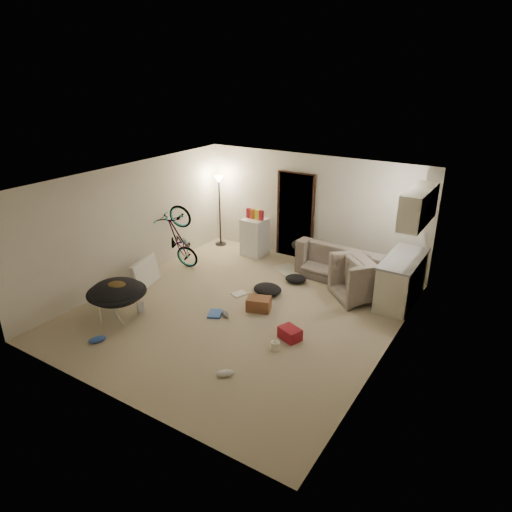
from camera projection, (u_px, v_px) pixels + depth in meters
The scene contains 38 objects.
floor at pixel (241, 311), 8.66m from camera, with size 5.50×6.00×0.02m, color tan.
ceiling at pixel (239, 180), 7.70m from camera, with size 5.50×6.00×0.02m, color white.
wall_back at pixel (312, 209), 10.54m from camera, with size 5.50×0.02×2.50m, color silver.
wall_front at pixel (108, 323), 5.82m from camera, with size 5.50×0.02×2.50m, color silver.
wall_left at pixel (130, 224), 9.53m from camera, with size 0.02×6.00×2.50m, color silver.
wall_right at pixel (392, 285), 6.83m from camera, with size 0.02×6.00×2.50m, color silver.
doorway at pixel (296, 216), 10.79m from camera, with size 0.85×0.10×2.04m, color black.
door_trim at pixel (295, 216), 10.77m from camera, with size 0.97×0.04×2.10m, color #321B11.
floor_lamp at pixel (219, 196), 11.41m from camera, with size 0.28×0.28×1.81m.
kitchen_counter at pixel (401, 280), 8.87m from camera, with size 0.60×1.50×0.88m, color beige.
counter_top at pixel (404, 259), 8.69m from camera, with size 0.64×1.54×0.04m, color gray.
kitchen_uppers at pixel (419, 206), 8.23m from camera, with size 0.38×1.40×0.65m, color beige.
sofa at pixel (342, 265), 9.96m from camera, with size 1.94×0.76×0.57m, color #363E37.
armchair at pixel (367, 282), 9.07m from camera, with size 0.97×0.85×0.63m, color #363E37.
bicycle at pixel (180, 251), 10.37m from camera, with size 0.54×1.56×0.82m, color black.
book_asset at pixel (137, 313), 8.55m from camera, with size 0.16×0.21×0.02m, color maroon.
mini_fridge at pixel (255, 237), 11.11m from camera, with size 0.54×0.54×0.91m, color white.
snack_box_0 at pixel (249, 214), 10.99m from camera, with size 0.10×0.07×0.30m, color maroon.
snack_box_1 at pixel (253, 215), 10.93m from camera, with size 0.10×0.07×0.30m, color #BE5017.
snack_box_2 at pixel (257, 216), 10.87m from camera, with size 0.10×0.07×0.30m, color yellow.
snack_box_3 at pixel (261, 217), 10.81m from camera, with size 0.10×0.07×0.30m, color maroon.
saucer_chair at pixel (117, 297), 8.20m from camera, with size 1.06×1.06×0.75m.
hoodie at pixel (117, 288), 8.07m from camera, with size 0.48×0.40×0.22m, color #533C1C.
sofa_drape at pixel (304, 245), 10.33m from camera, with size 0.56×0.46×0.28m, color black.
tv_box at pixel (145, 273), 9.55m from camera, with size 0.11×0.88×0.58m, color silver.
drink_case_a at pixel (259, 304), 8.63m from camera, with size 0.44×0.31×0.25m, color brown.
drink_case_b at pixel (290, 334), 7.71m from camera, with size 0.36×0.27×0.21m, color maroon.
juicer at pixel (275, 345), 7.41m from camera, with size 0.15×0.15×0.22m.
newspaper at pixel (287, 269), 10.43m from camera, with size 0.46×0.60×0.01m, color #B4B2A6.
book_blue at pixel (215, 314), 8.51m from camera, with size 0.24×0.33×0.03m, color #3056AE.
book_white at pixel (239, 294), 9.27m from camera, with size 0.22×0.29×0.03m, color silver.
shoe_0 at pixel (308, 275), 10.03m from camera, with size 0.28×0.12×0.11m, color #3056AE.
shoe_1 at pixel (317, 271), 10.20m from camera, with size 0.29×0.12×0.11m, color slate.
shoe_2 at pixel (97, 339), 7.63m from camera, with size 0.30×0.12×0.11m, color #3056AE.
shoe_3 at pixel (225, 314), 8.44m from camera, with size 0.26×0.10×0.09m, color slate.
shoe_4 at pixel (225, 373), 6.79m from camera, with size 0.28×0.11×0.10m, color white.
clothes_lump_a at pixel (268, 289), 9.27m from camera, with size 0.60×0.51×0.19m, color black.
clothes_lump_b at pixel (296, 279), 9.80m from camera, with size 0.45×0.40×0.14m, color black.
Camera 1 is at (4.28, -6.30, 4.26)m, focal length 32.00 mm.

